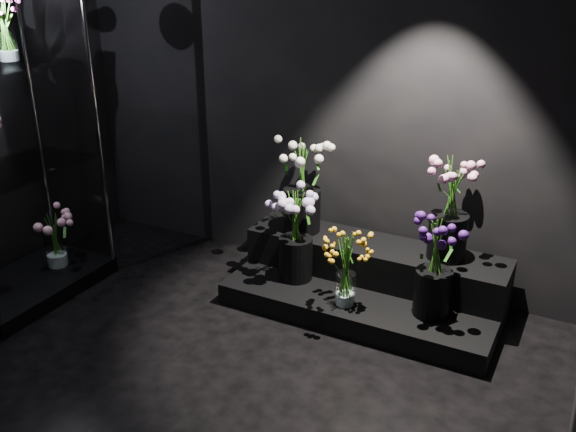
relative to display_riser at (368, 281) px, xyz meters
The scene contains 11 objects.
floor 1.74m from the display_riser, 109.83° to the right, with size 4.00×4.00×0.00m, color black.
wall_back 1.41m from the display_riser, 147.84° to the left, with size 4.00×4.00×0.00m, color black.
display_riser is the anchor object (origin of this frame).
display_case 2.65m from the display_riser, 156.26° to the right, with size 0.66×1.10×2.41m.
bouquet_orange_bells 0.42m from the display_riser, 95.93° to the right, with size 0.30×0.30×0.50m.
bouquet_lilac 0.63m from the display_riser, 161.63° to the right, with size 0.43×0.43×0.66m.
bouquet_purple 0.65m from the display_riser, 21.28° to the right, with size 0.35×0.35×0.68m.
bouquet_cream_roses 0.86m from the display_riser, behind, with size 0.53×0.53×0.68m.
bouquet_pink_roses 0.80m from the display_riser, 15.16° to the left, with size 0.41×0.41×0.70m.
bouquet_case_magenta 2.93m from the display_riser, 159.27° to the right, with size 0.26×0.26×0.41m.
bouquet_case_base_pink 2.34m from the display_riser, 161.36° to the right, with size 0.41×0.41×0.46m.
Camera 1 is at (1.91, -2.15, 2.35)m, focal length 40.00 mm.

